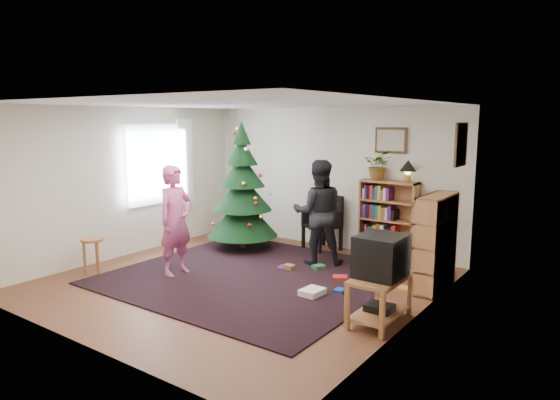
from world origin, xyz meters
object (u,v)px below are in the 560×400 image
Objects in this scene: bookshelf_back at (388,219)px; potted_plant at (379,165)px; picture_back at (391,140)px; person_by_chair at (318,213)px; armchair at (325,220)px; stool at (92,247)px; crt_tv at (381,256)px; picture_right at (461,145)px; table_lamp at (408,167)px; tv_stand at (380,295)px; person_standing at (176,221)px; bookshelf_right at (435,241)px; christmas_tree at (242,197)px.

potted_plant is (-0.20, 0.00, 0.88)m from bookshelf_back.
person_by_chair is at bearing -123.28° from picture_back.
armchair is 3.89m from stool.
stool is at bearing -168.90° from crt_tv.
potted_plant is at bearing 115.47° from crt_tv.
picture_right reaches higher than stool.
picture_back is 1.51m from picture_right.
crt_tv is (1.01, -2.54, 0.12)m from bookshelf_back.
armchair is 1.79m from table_lamp.
crt_tv is 0.56× the size of armchair.
person_by_chair is 1.59m from table_lamp.
armchair is 1.41m from potted_plant.
stool is at bearing -168.91° from tv_stand.
picture_right is 2.28m from crt_tv.
person_standing is at bearing -130.05° from bookshelf_back.
bookshelf_back is at bearing 111.74° from tv_stand.
stool is (-2.04, -3.32, -0.10)m from armchair.
person_by_chair is at bearing 87.10° from bookshelf_right.
potted_plant is at bearing 115.53° from tv_stand.
picture_right reaches higher than picture_back.
picture_back reaches higher than stool.
tv_stand is at bearing -97.46° from picture_right.
picture_back reaches higher than bookshelf_back.
christmas_tree is 2.55m from bookshelf_back.
bookshelf_back is (0.06, -0.14, -1.29)m from picture_back.
picture_right is at bearing 82.54° from tv_stand.
potted_plant is 0.50m from table_lamp.
crt_tv is 2.74m from table_lamp.
potted_plant is at bearing 48.18° from stool.
picture_back is at bearing 151.31° from picture_right.
crt_tv is 0.33× the size of person_standing.
bookshelf_right is (1.19, -1.18, -1.29)m from picture_back.
tv_stand is (-0.26, -1.95, -1.63)m from picture_right.
armchair is 0.58× the size of person_by_chair.
picture_right is (1.33, -0.73, 0.00)m from picture_back.
bookshelf_back is (-1.27, 0.59, -1.29)m from picture_right.
stool is at bearing -131.82° from potted_plant.
christmas_tree reaches higher than table_lamp.
person_standing is 2.21m from person_by_chair.
bookshelf_right is 2.64× the size of potted_plant.
christmas_tree reaches higher than crt_tv.
potted_plant reaches higher than bookshelf_right.
table_lamp is at bearing 0.00° from potted_plant.
person_standing is (0.15, -1.72, -0.12)m from christmas_tree.
armchair is at bearing 131.22° from crt_tv.
picture_right reaches higher than bookshelf_right.
bookshelf_right is at bearing -51.53° from table_lamp.
tv_stand is (-0.12, -1.49, -0.34)m from bookshelf_right.
tv_stand is at bearing -68.17° from picture_back.
tv_stand is at bearing -25.79° from christmas_tree.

